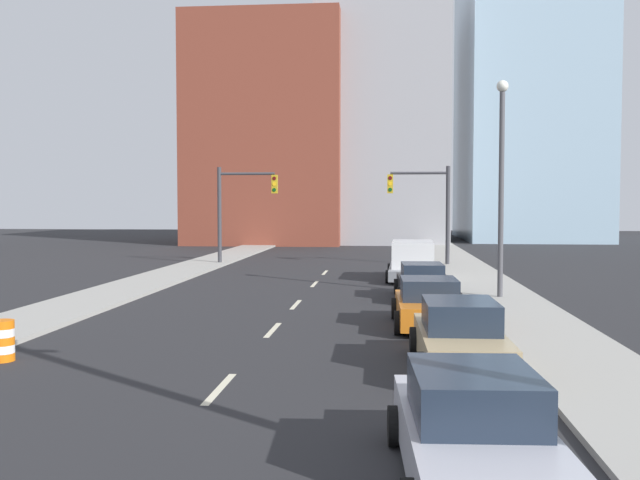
% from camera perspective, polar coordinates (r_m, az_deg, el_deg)
% --- Properties ---
extents(sidewalk_left, '(2.90, 95.17, 0.13)m').
position_cam_1_polar(sidewalk_left, '(49.23, -7.49, -1.30)').
color(sidewalk_left, '#9E9B93').
rests_on(sidewalk_left, ground).
extents(sidewalk_right, '(2.90, 95.17, 0.13)m').
position_cam_1_polar(sidewalk_right, '(48.21, 10.59, -1.42)').
color(sidewalk_right, '#9E9B93').
rests_on(sidewalk_right, ground).
extents(lane_stripe_at_13m, '(0.16, 2.40, 0.01)m').
position_cam_1_polar(lane_stripe_at_13m, '(14.46, -8.03, -11.68)').
color(lane_stripe_at_13m, beige).
rests_on(lane_stripe_at_13m, ground).
extents(lane_stripe_at_20m, '(0.16, 2.40, 0.01)m').
position_cam_1_polar(lane_stripe_at_20m, '(20.77, -3.79, -7.19)').
color(lane_stripe_at_20m, beige).
rests_on(lane_stripe_at_20m, ground).
extents(lane_stripe_at_25m, '(0.16, 2.40, 0.01)m').
position_cam_1_polar(lane_stripe_at_25m, '(25.89, -1.94, -5.18)').
color(lane_stripe_at_25m, beige).
rests_on(lane_stripe_at_25m, ground).
extents(lane_stripe_at_32m, '(0.16, 2.40, 0.01)m').
position_cam_1_polar(lane_stripe_at_32m, '(32.48, -0.44, -3.54)').
color(lane_stripe_at_32m, beige).
rests_on(lane_stripe_at_32m, ground).
extents(lane_stripe_at_37m, '(0.16, 2.40, 0.01)m').
position_cam_1_polar(lane_stripe_at_37m, '(37.89, 0.39, -2.62)').
color(lane_stripe_at_37m, beige).
rests_on(lane_stripe_at_37m, ground).
extents(building_brick_left, '(14.00, 16.00, 20.48)m').
position_cam_1_polar(building_brick_left, '(69.42, -3.86, 8.33)').
color(building_brick_left, brown).
rests_on(building_brick_left, ground).
extents(building_office_center, '(12.00, 20.00, 23.73)m').
position_cam_1_polar(building_office_center, '(72.68, 5.01, 9.37)').
color(building_office_center, '#99999E').
rests_on(building_office_center, ground).
extents(building_glass_right, '(13.00, 20.00, 36.64)m').
position_cam_1_polar(building_glass_right, '(78.93, 16.19, 13.48)').
color(building_glass_right, '#99B7CC').
rests_on(building_glass_right, ground).
extents(traffic_signal_left, '(3.66, 0.35, 5.86)m').
position_cam_1_polar(traffic_signal_left, '(43.10, -6.71, 3.03)').
color(traffic_signal_left, '#38383D').
rests_on(traffic_signal_left, ground).
extents(traffic_signal_right, '(3.66, 0.35, 5.86)m').
position_cam_1_polar(traffic_signal_right, '(42.23, 8.80, 3.02)').
color(traffic_signal_right, '#38383D').
rests_on(traffic_signal_right, ground).
extents(traffic_barrel, '(0.56, 0.56, 0.95)m').
position_cam_1_polar(traffic_barrel, '(18.19, -24.10, -7.37)').
color(traffic_barrel, orange).
rests_on(traffic_barrel, ground).
extents(street_lamp, '(0.44, 0.44, 8.26)m').
position_cam_1_polar(street_lamp, '(27.72, 14.31, 5.19)').
color(street_lamp, '#4C4C51').
rests_on(street_lamp, ground).
extents(sedan_silver, '(2.22, 4.68, 1.50)m').
position_cam_1_polar(sedan_silver, '(9.75, 12.16, -14.82)').
color(sedan_silver, '#B2B2BC').
rests_on(sedan_silver, ground).
extents(sedan_tan, '(2.09, 4.72, 1.53)m').
position_cam_1_polar(sedan_tan, '(16.03, 11.13, -7.72)').
color(sedan_tan, tan).
rests_on(sedan_tan, ground).
extents(sedan_orange, '(2.19, 4.43, 1.45)m').
position_cam_1_polar(sedan_orange, '(21.40, 8.70, -5.13)').
color(sedan_orange, orange).
rests_on(sedan_orange, ground).
extents(sedan_black, '(2.14, 4.60, 1.36)m').
position_cam_1_polar(sedan_black, '(27.75, 8.17, -3.38)').
color(sedan_black, black).
rests_on(sedan_black, ground).
extents(box_truck_gray, '(2.59, 6.03, 1.86)m').
position_cam_1_polar(box_truck_gray, '(34.51, 7.41, -1.71)').
color(box_truck_gray, slate).
rests_on(box_truck_gray, ground).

